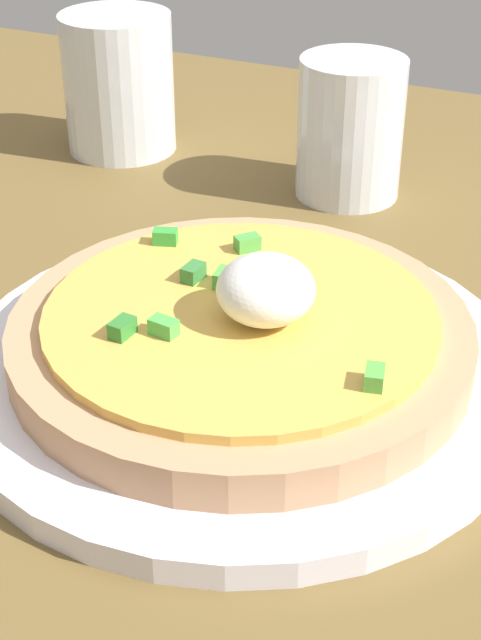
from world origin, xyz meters
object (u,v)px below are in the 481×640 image
(pizza, at_px, (242,332))
(cup_near, at_px, (119,90))
(cup_far, at_px, (350,135))
(plate, at_px, (240,366))

(pizza, xyz_separation_m, cup_near, (-0.21, 0.24, 0.02))
(cup_far, bearing_deg, pizza, -83.37)
(pizza, bearing_deg, cup_far, 96.63)
(plate, height_order, pizza, pizza)
(pizza, bearing_deg, plate, 177.03)
(plate, distance_m, pizza, 0.02)
(cup_near, xyz_separation_m, cup_far, (0.18, -0.01, -0.00))
(pizza, distance_m, cup_far, 0.23)
(plate, xyz_separation_m, cup_near, (-0.21, 0.24, 0.04))
(pizza, xyz_separation_m, cup_far, (-0.03, 0.23, 0.02))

